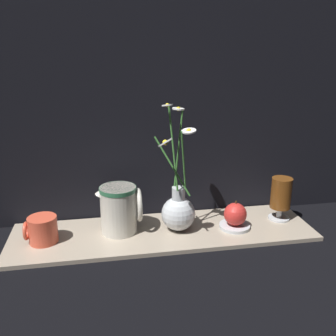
{
  "coord_description": "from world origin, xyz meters",
  "views": [
    {
      "loc": [
        -0.16,
        -0.98,
        0.52
      ],
      "look_at": [
        0.01,
        0.0,
        0.2
      ],
      "focal_mm": 40.0,
      "sensor_mm": 36.0,
      "label": 1
    }
  ],
  "objects_px": {
    "ceramic_pitcher": "(120,207)",
    "tea_glass": "(281,195)",
    "yellow_mug": "(42,230)",
    "vase_with_flowers": "(178,209)",
    "orange_fruit": "(235,214)"
  },
  "relations": [
    {
      "from": "yellow_mug",
      "to": "tea_glass",
      "type": "distance_m",
      "value": 0.71
    },
    {
      "from": "vase_with_flowers",
      "to": "tea_glass",
      "type": "bearing_deg",
      "value": 2.5
    },
    {
      "from": "yellow_mug",
      "to": "ceramic_pitcher",
      "type": "relative_size",
      "value": 0.6
    },
    {
      "from": "vase_with_flowers",
      "to": "yellow_mug",
      "type": "height_order",
      "value": "vase_with_flowers"
    },
    {
      "from": "ceramic_pitcher",
      "to": "tea_glass",
      "type": "distance_m",
      "value": 0.49
    },
    {
      "from": "yellow_mug",
      "to": "tea_glass",
      "type": "bearing_deg",
      "value": 1.78
    },
    {
      "from": "yellow_mug",
      "to": "tea_glass",
      "type": "height_order",
      "value": "tea_glass"
    },
    {
      "from": "yellow_mug",
      "to": "orange_fruit",
      "type": "height_order",
      "value": "orange_fruit"
    },
    {
      "from": "yellow_mug",
      "to": "orange_fruit",
      "type": "relative_size",
      "value": 1.17
    },
    {
      "from": "yellow_mug",
      "to": "orange_fruit",
      "type": "bearing_deg",
      "value": -1.22
    },
    {
      "from": "vase_with_flowers",
      "to": "orange_fruit",
      "type": "relative_size",
      "value": 4.96
    },
    {
      "from": "tea_glass",
      "to": "orange_fruit",
      "type": "xyz_separation_m",
      "value": [
        -0.16,
        -0.03,
        -0.04
      ]
    },
    {
      "from": "ceramic_pitcher",
      "to": "orange_fruit",
      "type": "relative_size",
      "value": 1.96
    },
    {
      "from": "vase_with_flowers",
      "to": "ceramic_pitcher",
      "type": "height_order",
      "value": "vase_with_flowers"
    },
    {
      "from": "yellow_mug",
      "to": "tea_glass",
      "type": "xyz_separation_m",
      "value": [
        0.71,
        0.02,
        0.04
      ]
    }
  ]
}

